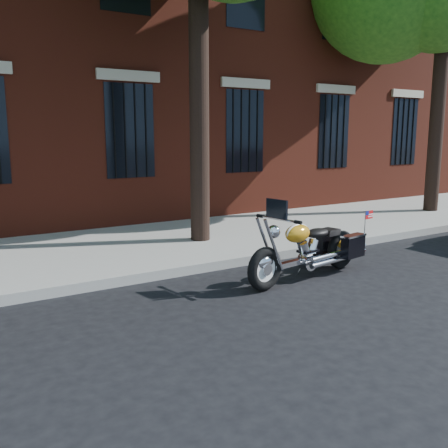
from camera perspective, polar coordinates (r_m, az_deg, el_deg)
ground at (r=6.99m, az=5.53°, el=-7.62°), size 120.00×120.00×0.00m
curb at (r=8.06m, az=-0.48°, el=-4.60°), size 40.00×0.16×0.15m
sidewalk at (r=9.67m, az=-6.35°, el=-2.15°), size 40.00×3.60×0.15m
motorcycle at (r=7.60m, az=9.98°, el=-2.95°), size 2.51×0.94×1.25m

